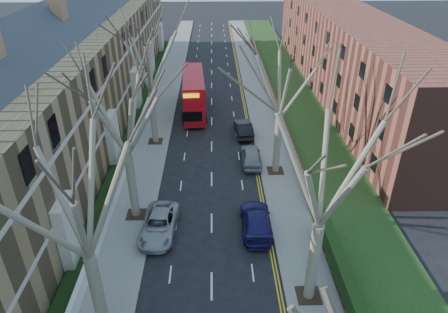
{
  "coord_description": "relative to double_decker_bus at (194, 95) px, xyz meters",
  "views": [
    {
      "loc": [
        0.29,
        -8.2,
        18.85
      ],
      "look_at": [
        1.03,
        19.14,
        3.28
      ],
      "focal_mm": 32.0,
      "sensor_mm": 36.0,
      "label": 1
    }
  ],
  "objects": [
    {
      "name": "pavement_left",
      "position": [
        -3.95,
        3.23,
        -2.1
      ],
      "size": [
        3.0,
        102.0,
        0.12
      ],
      "primitive_type": "cube",
      "color": "slate",
      "rests_on": "ground"
    },
    {
      "name": "pavement_right",
      "position": [
        8.05,
        3.23,
        -2.1
      ],
      "size": [
        3.0,
        102.0,
        0.12
      ],
      "primitive_type": "cube",
      "color": "slate",
      "rests_on": "ground"
    },
    {
      "name": "terrace_left",
      "position": [
        -11.6,
        -4.77,
        3.37
      ],
      "size": [
        9.7,
        78.0,
        13.6
      ],
      "color": "olive",
      "rests_on": "ground"
    },
    {
      "name": "flats_right",
      "position": [
        19.51,
        7.23,
        2.82
      ],
      "size": [
        13.97,
        54.0,
        10.0
      ],
      "color": "brown",
      "rests_on": "ground"
    },
    {
      "name": "front_wall_left",
      "position": [
        -5.6,
        -4.77,
        -1.54
      ],
      "size": [
        0.3,
        78.0,
        1.0
      ],
      "color": "white",
      "rests_on": "ground"
    },
    {
      "name": "grass_verge_right",
      "position": [
        12.55,
        3.23,
        -2.01
      ],
      "size": [
        6.0,
        102.0,
        0.06
      ],
      "color": "#1D3B15",
      "rests_on": "ground"
    },
    {
      "name": "tree_left_mid",
      "position": [
        -3.65,
        -29.77,
        7.39
      ],
      "size": [
        10.5,
        10.5,
        14.71
      ],
      "color": "#6C614D",
      "rests_on": "ground"
    },
    {
      "name": "tree_left_far",
      "position": [
        -3.65,
        -19.77,
        7.08
      ],
      "size": [
        10.15,
        10.15,
        14.22
      ],
      "color": "#6C614D",
      "rests_on": "ground"
    },
    {
      "name": "tree_left_dist",
      "position": [
        -3.65,
        -7.77,
        7.4
      ],
      "size": [
        10.5,
        10.5,
        14.71
      ],
      "color": "#6C614D",
      "rests_on": "ground"
    },
    {
      "name": "tree_right_mid",
      "position": [
        7.75,
        -27.77,
        7.39
      ],
      "size": [
        10.5,
        10.5,
        14.71
      ],
      "color": "#6C614D",
      "rests_on": "ground"
    },
    {
      "name": "tree_right_far",
      "position": [
        7.75,
        -13.77,
        7.08
      ],
      "size": [
        10.15,
        10.15,
        14.22
      ],
      "color": "#6C614D",
      "rests_on": "ground"
    },
    {
      "name": "double_decker_bus",
      "position": [
        0.0,
        0.0,
        0.0
      ],
      "size": [
        3.11,
        10.61,
        4.41
      ],
      "rotation": [
        0.0,
        0.0,
        3.2
      ],
      "color": "#B00C15",
      "rests_on": "ground"
    },
    {
      "name": "car_left_far",
      "position": [
        -1.65,
        -21.75,
        -1.45
      ],
      "size": [
        2.73,
        5.3,
        1.43
      ],
      "primitive_type": "imported",
      "rotation": [
        0.0,
        0.0,
        -0.07
      ],
      "color": "#999A9F",
      "rests_on": "ground"
    },
    {
      "name": "car_right_near",
      "position": [
        5.24,
        -21.54,
        -1.41
      ],
      "size": [
        2.17,
        5.22,
        1.51
      ],
      "primitive_type": "imported",
      "rotation": [
        0.0,
        0.0,
        3.13
      ],
      "color": "#1D1753",
      "rests_on": "ground"
    },
    {
      "name": "car_right_mid",
      "position": [
        5.69,
        -12.16,
        -1.39
      ],
      "size": [
        1.84,
        4.53,
        1.54
      ],
      "primitive_type": "imported",
      "rotation": [
        0.0,
        0.0,
        3.14
      ],
      "color": "gray",
      "rests_on": "ground"
    },
    {
      "name": "car_right_far",
      "position": [
        5.4,
        -6.32,
        -1.41
      ],
      "size": [
        1.95,
        4.65,
        1.5
      ],
      "primitive_type": "imported",
      "rotation": [
        0.0,
        0.0,
        3.22
      ],
      "color": "black",
      "rests_on": "ground"
    }
  ]
}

